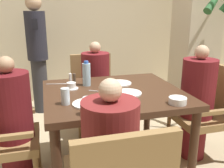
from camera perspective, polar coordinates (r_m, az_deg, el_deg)
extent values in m
plane|color=tan|center=(2.49, 0.33, -18.68)|extent=(16.00, 16.00, 0.00)
cube|color=beige|center=(4.14, -7.99, 15.77)|extent=(8.00, 0.06, 2.80)
cube|color=beige|center=(3.78, 18.84, 14.29)|extent=(0.51, 0.51, 2.70)
cube|color=#422819|center=(2.15, 0.36, -2.29)|extent=(1.17, 1.03, 0.05)
cylinder|color=#422819|center=(2.14, 18.03, -14.55)|extent=(0.07, 0.07, 0.72)
cylinder|color=#422819|center=(2.65, -13.57, -8.03)|extent=(0.07, 0.07, 0.72)
cylinder|color=#422819|center=(2.86, 8.09, -5.84)|extent=(0.07, 0.07, 0.72)
cube|color=olive|center=(2.24, -22.88, -12.11)|extent=(0.50, 0.50, 0.07)
cube|color=olive|center=(2.38, -22.65, -6.23)|extent=(0.45, 0.04, 0.04)
cube|color=olive|center=(1.97, -24.17, -11.25)|extent=(0.45, 0.04, 0.04)
cylinder|color=olive|center=(2.52, -16.59, -13.98)|extent=(0.04, 0.04, 0.38)
cylinder|color=#5B1419|center=(2.32, -20.83, -16.15)|extent=(0.24, 0.24, 0.45)
cylinder|color=#5B1419|center=(2.11, -22.17, -4.73)|extent=(0.32, 0.32, 0.54)
sphere|color=tan|center=(2.02, -23.17, 4.11)|extent=(0.13, 0.13, 0.13)
cube|color=olive|center=(3.02, -3.91, -3.39)|extent=(0.50, 0.50, 0.07)
cube|color=olive|center=(3.16, -4.85, 2.62)|extent=(0.50, 0.05, 0.47)
cube|color=olive|center=(3.03, 0.31, -0.24)|extent=(0.04, 0.45, 0.04)
cube|color=olive|center=(2.94, -8.37, -0.92)|extent=(0.04, 0.45, 0.04)
cylinder|color=olive|center=(2.96, 1.28, -8.48)|extent=(0.04, 0.04, 0.38)
cylinder|color=olive|center=(2.87, -7.29, -9.40)|extent=(0.04, 0.04, 0.38)
cylinder|color=olive|center=(3.35, -0.89, -5.43)|extent=(0.04, 0.04, 0.38)
cylinder|color=olive|center=(3.27, -8.42, -6.13)|extent=(0.04, 0.04, 0.38)
cylinder|color=maroon|center=(3.04, -3.61, -7.11)|extent=(0.24, 0.24, 0.45)
cylinder|color=maroon|center=(2.88, -3.78, 1.87)|extent=(0.32, 0.32, 0.53)
sphere|color=tan|center=(2.81, -3.91, 8.38)|extent=(0.13, 0.13, 0.13)
cube|color=olive|center=(2.65, 19.55, -7.29)|extent=(0.50, 0.50, 0.07)
cube|color=olive|center=(2.69, 24.14, -1.23)|extent=(0.05, 0.50, 0.47)
cube|color=olive|center=(2.42, 22.97, -5.92)|extent=(0.45, 0.04, 0.04)
cube|color=olive|center=(2.77, 17.18, -2.58)|extent=(0.45, 0.04, 0.04)
cylinder|color=olive|center=(2.47, 17.65, -14.70)|extent=(0.04, 0.04, 0.38)
cylinder|color=olive|center=(2.80, 12.75, -10.44)|extent=(0.04, 0.04, 0.38)
cylinder|color=olive|center=(3.02, 20.26, -9.03)|extent=(0.04, 0.04, 0.38)
cylinder|color=maroon|center=(2.69, 18.09, -11.16)|extent=(0.24, 0.24, 0.45)
cylinder|color=maroon|center=(2.51, 19.10, -0.90)|extent=(0.32, 0.32, 0.56)
sphere|color=tan|center=(2.43, 19.85, 6.86)|extent=(0.13, 0.13, 0.13)
cube|color=olive|center=(1.53, 9.07, -18.22)|extent=(0.04, 0.45, 0.04)
cylinder|color=maroon|center=(1.43, -0.37, -13.85)|extent=(0.32, 0.32, 0.52)
sphere|color=beige|center=(1.30, -0.39, -1.39)|extent=(0.13, 0.13, 0.13)
cylinder|color=#2D2D33|center=(3.77, -16.06, -0.39)|extent=(0.21, 0.21, 0.77)
cylinder|color=#23232D|center=(3.64, -16.95, 10.48)|extent=(0.28, 0.28, 0.66)
sphere|color=tan|center=(3.62, -17.54, 17.34)|extent=(0.21, 0.21, 0.21)
cube|color=black|center=(3.46, -17.23, 12.93)|extent=(0.07, 0.01, 0.14)
cylinder|color=white|center=(2.36, 1.62, 0.18)|extent=(0.23, 0.23, 0.01)
cylinder|color=white|center=(1.85, -5.48, -4.49)|extent=(0.23, 0.23, 0.01)
cylinder|color=white|center=(2.08, 3.60, -2.07)|extent=(0.23, 0.23, 0.01)
cylinder|color=white|center=(2.24, -9.26, -1.02)|extent=(0.12, 0.12, 0.01)
cylinder|color=white|center=(2.23, -9.30, -0.30)|extent=(0.08, 0.08, 0.05)
cylinder|color=white|center=(1.91, 14.77, -3.70)|extent=(0.13, 0.13, 0.05)
cylinder|color=#A3C6DB|center=(2.30, -5.85, 2.16)|extent=(0.07, 0.07, 0.21)
cylinder|color=#3359B2|center=(2.27, -5.93, 4.98)|extent=(0.04, 0.04, 0.02)
cylinder|color=silver|center=(1.86, -10.63, -2.78)|extent=(0.06, 0.06, 0.12)
cylinder|color=silver|center=(1.66, -5.61, -5.03)|extent=(0.06, 0.06, 0.12)
cylinder|color=white|center=(2.43, -9.51, 1.36)|extent=(0.03, 0.03, 0.09)
cylinder|color=#4C3D2D|center=(2.43, -8.59, 1.37)|extent=(0.03, 0.03, 0.08)
cube|color=silver|center=(2.14, -2.98, -1.69)|extent=(0.16, 0.11, 0.00)
cube|color=silver|center=(2.11, -0.57, -1.91)|extent=(0.04, 0.04, 0.00)
cube|color=silver|center=(2.41, -12.61, 0.03)|extent=(0.19, 0.05, 0.00)
cube|color=silver|center=(2.40, -10.40, 0.07)|extent=(0.06, 0.03, 0.00)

